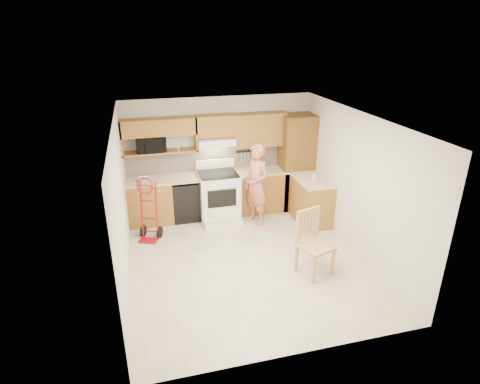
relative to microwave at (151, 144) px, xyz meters
name	(u,v)px	position (x,y,z in m)	size (l,w,h in m)	color
floor	(247,260)	(1.43, -2.08, -1.66)	(4.00, 4.50, 0.02)	beige
ceiling	(248,119)	(1.43, -2.08, 0.86)	(4.00, 4.50, 0.02)	white
wall_back	(219,155)	(1.43, 0.17, -0.40)	(4.00, 0.02, 2.50)	silver
wall_front	(301,271)	(1.43, -4.34, -0.40)	(4.00, 0.02, 2.50)	silver
wall_left	(121,208)	(-0.58, -2.08, -0.40)	(0.02, 4.50, 2.50)	silver
wall_right	(357,184)	(3.44, -2.08, -0.40)	(0.02, 4.50, 2.50)	silver
backsplash	(220,158)	(1.43, 0.15, -0.45)	(3.92, 0.03, 0.55)	beige
lower_cab_left	(150,202)	(-0.12, -0.14, -1.20)	(0.90, 0.60, 0.90)	olive
dishwasher	(186,199)	(0.63, -0.14, -1.23)	(0.60, 0.60, 0.85)	black
lower_cab_right	(260,191)	(2.26, -0.14, -1.20)	(1.14, 0.60, 0.90)	olive
countertop_left	(163,180)	(0.18, -0.13, -0.73)	(1.50, 0.63, 0.04)	beige
countertop_right	(260,171)	(2.26, -0.13, -0.73)	(1.14, 0.63, 0.04)	beige
cab_return_right	(311,201)	(3.13, -0.94, -1.20)	(0.60, 1.00, 0.90)	olive
countertop_return	(313,180)	(3.13, -0.94, -0.73)	(0.63, 1.00, 0.04)	beige
pantry_tall	(296,162)	(3.08, -0.14, -0.60)	(0.70, 0.60, 2.10)	brown
upper_cab_left	(158,127)	(0.18, 0.00, 0.33)	(1.50, 0.33, 0.34)	olive
upper_shelf_mw	(160,152)	(0.18, 0.00, -0.18)	(1.50, 0.33, 0.04)	olive
upper_cab_center	(215,126)	(1.31, 0.00, 0.29)	(0.76, 0.33, 0.44)	olive
upper_cab_right	(259,130)	(2.26, 0.00, 0.15)	(1.14, 0.33, 0.70)	olive
range_hood	(216,141)	(1.31, -0.06, -0.02)	(0.76, 0.46, 0.14)	white
knife_strip	(245,154)	(1.98, 0.12, -0.41)	(0.40, 0.05, 0.29)	black
microwave	(151,144)	(0.00, 0.00, 0.00)	(0.58, 0.39, 0.32)	black
range	(219,193)	(1.29, -0.36, -1.05)	(0.82, 1.08, 1.21)	white
person	(256,185)	(1.99, -0.74, -0.80)	(0.62, 0.41, 1.70)	#BF6C56
hand_truck	(148,212)	(-0.20, -0.89, -1.08)	(0.45, 0.41, 1.15)	maroon
dining_chair	(316,244)	(2.40, -2.73, -1.11)	(0.49, 0.53, 1.09)	tan
soap_bottle	(315,176)	(3.13, -1.01, -0.62)	(0.08, 0.08, 0.18)	white
bowl	(144,179)	(-0.20, -0.13, -0.68)	(0.24, 0.24, 0.06)	white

